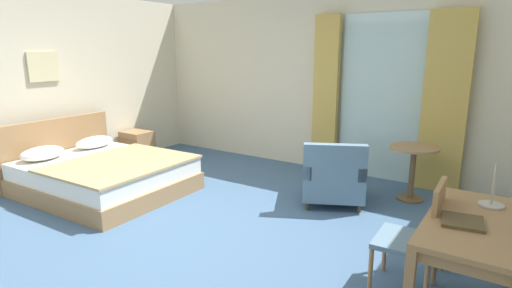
{
  "coord_description": "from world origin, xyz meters",
  "views": [
    {
      "loc": [
        2.74,
        -2.86,
        1.87
      ],
      "look_at": [
        0.43,
        0.64,
        0.89
      ],
      "focal_mm": 28.58,
      "sensor_mm": 36.0,
      "label": 1
    }
  ],
  "objects_px": {
    "desk_lamp": "(512,173)",
    "closed_book": "(463,221)",
    "framed_picture": "(43,67)",
    "nightstand": "(137,146)",
    "bed": "(101,173)",
    "desk_chair": "(419,233)",
    "round_cafe_table": "(413,161)",
    "writing_desk": "(475,233)",
    "armchair_by_window": "(333,178)"
  },
  "relations": [
    {
      "from": "desk_chair",
      "to": "armchair_by_window",
      "type": "height_order",
      "value": "desk_chair"
    },
    {
      "from": "bed",
      "to": "nightstand",
      "type": "xyz_separation_m",
      "value": [
        -0.85,
        1.34,
        -0.0
      ]
    },
    {
      "from": "nightstand",
      "to": "framed_picture",
      "type": "bearing_deg",
      "value": -100.8
    },
    {
      "from": "bed",
      "to": "desk_chair",
      "type": "xyz_separation_m",
      "value": [
        4.04,
        -0.14,
        0.25
      ]
    },
    {
      "from": "bed",
      "to": "writing_desk",
      "type": "xyz_separation_m",
      "value": [
        4.42,
        -0.24,
        0.39
      ]
    },
    {
      "from": "desk_lamp",
      "to": "writing_desk",
      "type": "bearing_deg",
      "value": -109.92
    },
    {
      "from": "desk_chair",
      "to": "round_cafe_table",
      "type": "relative_size",
      "value": 1.33
    },
    {
      "from": "desk_chair",
      "to": "framed_picture",
      "type": "distance_m",
      "value": 5.27
    },
    {
      "from": "closed_book",
      "to": "round_cafe_table",
      "type": "distance_m",
      "value": 2.45
    },
    {
      "from": "closed_book",
      "to": "framed_picture",
      "type": "bearing_deg",
      "value": 167.58
    },
    {
      "from": "round_cafe_table",
      "to": "closed_book",
      "type": "bearing_deg",
      "value": -70.45
    },
    {
      "from": "nightstand",
      "to": "desk_lamp",
      "type": "relative_size",
      "value": 1.17
    },
    {
      "from": "bed",
      "to": "nightstand",
      "type": "bearing_deg",
      "value": 122.24
    },
    {
      "from": "writing_desk",
      "to": "desk_lamp",
      "type": "bearing_deg",
      "value": 70.08
    },
    {
      "from": "desk_chair",
      "to": "framed_picture",
      "type": "relative_size",
      "value": 2.07
    },
    {
      "from": "writing_desk",
      "to": "framed_picture",
      "type": "bearing_deg",
      "value": 177.48
    },
    {
      "from": "bed",
      "to": "round_cafe_table",
      "type": "bearing_deg",
      "value": 28.97
    },
    {
      "from": "armchair_by_window",
      "to": "bed",
      "type": "bearing_deg",
      "value": -154.64
    },
    {
      "from": "desk_lamp",
      "to": "closed_book",
      "type": "height_order",
      "value": "desk_lamp"
    },
    {
      "from": "desk_chair",
      "to": "closed_book",
      "type": "bearing_deg",
      "value": -33.8
    },
    {
      "from": "writing_desk",
      "to": "armchair_by_window",
      "type": "height_order",
      "value": "armchair_by_window"
    },
    {
      "from": "armchair_by_window",
      "to": "framed_picture",
      "type": "relative_size",
      "value": 2.27
    },
    {
      "from": "armchair_by_window",
      "to": "writing_desk",
      "type": "bearing_deg",
      "value": -42.61
    },
    {
      "from": "desk_chair",
      "to": "round_cafe_table",
      "type": "bearing_deg",
      "value": 103.79
    },
    {
      "from": "desk_chair",
      "to": "nightstand",
      "type": "bearing_deg",
      "value": 163.14
    },
    {
      "from": "framed_picture",
      "to": "writing_desk",
      "type": "bearing_deg",
      "value": -2.52
    },
    {
      "from": "bed",
      "to": "round_cafe_table",
      "type": "distance_m",
      "value": 4.04
    },
    {
      "from": "writing_desk",
      "to": "framed_picture",
      "type": "height_order",
      "value": "framed_picture"
    },
    {
      "from": "nightstand",
      "to": "desk_chair",
      "type": "distance_m",
      "value": 5.12
    },
    {
      "from": "bed",
      "to": "desk_chair",
      "type": "relative_size",
      "value": 2.28
    },
    {
      "from": "framed_picture",
      "to": "nightstand",
      "type": "bearing_deg",
      "value": 79.2
    },
    {
      "from": "bed",
      "to": "desk_lamp",
      "type": "xyz_separation_m",
      "value": [
        4.58,
        0.2,
        0.73
      ]
    },
    {
      "from": "closed_book",
      "to": "framed_picture",
      "type": "xyz_separation_m",
      "value": [
        -5.45,
        0.34,
        0.87
      ]
    },
    {
      "from": "desk_lamp",
      "to": "round_cafe_table",
      "type": "bearing_deg",
      "value": 120.82
    },
    {
      "from": "closed_book",
      "to": "armchair_by_window",
      "type": "relative_size",
      "value": 0.26
    },
    {
      "from": "nightstand",
      "to": "round_cafe_table",
      "type": "xyz_separation_m",
      "value": [
        4.38,
        0.61,
        0.25
      ]
    },
    {
      "from": "closed_book",
      "to": "armchair_by_window",
      "type": "height_order",
      "value": "armchair_by_window"
    },
    {
      "from": "closed_book",
      "to": "writing_desk",
      "type": "bearing_deg",
      "value": 44.76
    },
    {
      "from": "bed",
      "to": "armchair_by_window",
      "type": "bearing_deg",
      "value": 25.36
    },
    {
      "from": "armchair_by_window",
      "to": "round_cafe_table",
      "type": "height_order",
      "value": "armchair_by_window"
    },
    {
      "from": "desk_lamp",
      "to": "framed_picture",
      "type": "xyz_separation_m",
      "value": [
        -5.68,
        -0.19,
        0.64
      ]
    },
    {
      "from": "desk_lamp",
      "to": "armchair_by_window",
      "type": "distance_m",
      "value": 2.24
    },
    {
      "from": "writing_desk",
      "to": "closed_book",
      "type": "relative_size",
      "value": 4.7
    },
    {
      "from": "closed_book",
      "to": "desk_lamp",
      "type": "bearing_deg",
      "value": 57.8
    },
    {
      "from": "armchair_by_window",
      "to": "framed_picture",
      "type": "distance_m",
      "value": 4.26
    },
    {
      "from": "bed",
      "to": "framed_picture",
      "type": "bearing_deg",
      "value": 179.83
    },
    {
      "from": "closed_book",
      "to": "bed",
      "type": "bearing_deg",
      "value": 166.71
    },
    {
      "from": "desk_lamp",
      "to": "armchair_by_window",
      "type": "height_order",
      "value": "desk_lamp"
    },
    {
      "from": "closed_book",
      "to": "round_cafe_table",
      "type": "xyz_separation_m",
      "value": [
        -0.81,
        2.29,
        -0.24
      ]
    },
    {
      "from": "nightstand",
      "to": "desk_lamp",
      "type": "xyz_separation_m",
      "value": [
        5.42,
        -1.14,
        0.73
      ]
    }
  ]
}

